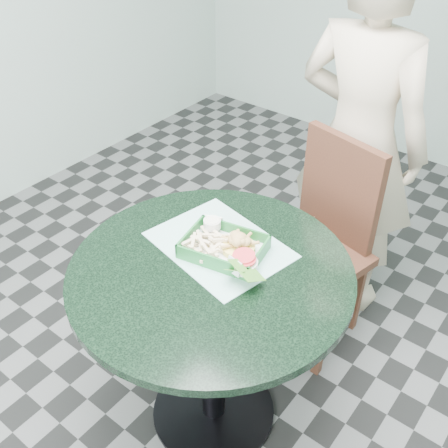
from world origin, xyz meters
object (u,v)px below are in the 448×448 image
Objects in this scene: cafe_table at (212,310)px; sauce_ramekin at (218,227)px; dining_chair at (325,232)px; diner_person at (361,127)px; food_basket at (224,254)px; crab_sandwich at (238,249)px.

cafe_table is 15.36× the size of sauce_ramekin.
diner_person reaches higher than dining_chair.
dining_chair is 3.67× the size of food_basket.
sauce_ramekin reaches higher than cafe_table.
diner_person is (0.03, 0.95, 0.31)m from cafe_table.
diner_person is 0.85m from crab_sandwich.
cafe_table is at bearing 90.89° from diner_person.
sauce_ramekin is at bearing 157.42° from crab_sandwich.
diner_person reaches higher than cafe_table.
diner_person reaches higher than sauce_ramekin.
crab_sandwich reaches higher than food_basket.
dining_chair is 0.52× the size of diner_person.
dining_chair is at bearing 87.07° from crab_sandwich.
food_basket is (-0.07, -0.59, 0.24)m from dining_chair.
dining_chair reaches higher than crab_sandwich.
crab_sandwich is at bearing -79.66° from dining_chair.
dining_chair is (0.06, 0.67, -0.05)m from cafe_table.
crab_sandwich reaches higher than cafe_table.
diner_person is 0.88m from food_basket.
sauce_ramekin is (-0.12, 0.05, 0.00)m from crab_sandwich.
food_basket reaches higher than cafe_table.
crab_sandwich is at bearing -22.58° from sauce_ramekin.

